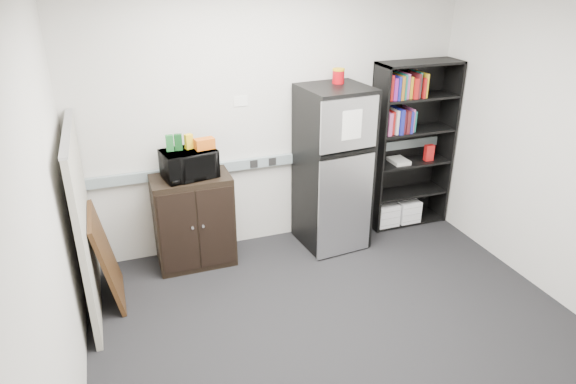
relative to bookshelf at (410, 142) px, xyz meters
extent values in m
plane|color=black|center=(-1.51, -1.57, -0.97)|extent=(4.00, 4.00, 0.00)
cube|color=silver|center=(-1.51, 0.18, 0.38)|extent=(4.00, 0.02, 2.70)
cube|color=silver|center=(0.49, -1.57, 0.38)|extent=(0.02, 3.50, 2.70)
cube|color=silver|center=(-3.51, -1.57, 0.38)|extent=(0.02, 3.50, 2.70)
cube|color=gray|center=(-1.51, 0.15, -0.07)|extent=(3.92, 0.05, 0.10)
cube|color=white|center=(-1.86, 0.18, 0.58)|extent=(0.14, 0.00, 0.10)
cube|color=black|center=(-0.41, -0.01, -0.05)|extent=(0.02, 0.34, 1.85)
cube|color=black|center=(0.46, -0.01, -0.05)|extent=(0.02, 0.34, 1.85)
cube|color=black|center=(0.02, 0.16, -0.05)|extent=(0.90, 0.02, 1.85)
cube|color=black|center=(0.02, -0.01, 0.87)|extent=(0.90, 0.34, 0.02)
cube|color=black|center=(0.02, -0.01, -0.95)|extent=(0.85, 0.32, 0.03)
cube|color=black|center=(0.02, -0.01, -0.60)|extent=(0.85, 0.32, 0.03)
cube|color=black|center=(0.02, -0.01, -0.23)|extent=(0.85, 0.32, 0.02)
cube|color=black|center=(0.02, -0.01, 0.14)|extent=(0.85, 0.32, 0.02)
cube|color=black|center=(0.02, -0.01, 0.51)|extent=(0.85, 0.32, 0.02)
cube|color=white|center=(-0.26, -0.02, -0.81)|extent=(0.25, 0.30, 0.25)
cube|color=white|center=(0.02, -0.02, -0.81)|extent=(0.25, 0.30, 0.25)
cube|color=gray|center=(-3.41, -0.49, -0.17)|extent=(0.05, 1.30, 1.60)
cube|color=#B2B2B7|center=(-3.41, -0.49, 0.64)|extent=(0.06, 1.30, 0.02)
cube|color=black|center=(-2.44, -0.06, -0.50)|extent=(0.75, 0.47, 0.93)
cube|color=black|center=(-2.62, -0.30, -0.50)|extent=(0.34, 0.01, 0.82)
cube|color=black|center=(-2.26, -0.30, -0.50)|extent=(0.34, 0.01, 0.82)
cylinder|color=#B2B2B7|center=(-2.49, -0.32, -0.46)|extent=(0.02, 0.02, 0.02)
cylinder|color=#B2B2B7|center=(-2.39, -0.32, -0.46)|extent=(0.02, 0.02, 0.02)
imported|color=black|center=(-2.44, -0.08, 0.10)|extent=(0.54, 0.41, 0.27)
cube|color=#195925|center=(-2.60, -0.05, 0.31)|extent=(0.07, 0.06, 0.15)
cube|color=#0E3D16|center=(-2.52, -0.05, 0.31)|extent=(0.08, 0.06, 0.15)
cube|color=gold|center=(-2.42, -0.05, 0.30)|extent=(0.08, 0.07, 0.14)
cube|color=#BE5313|center=(-2.29, -0.10, 0.28)|extent=(0.19, 0.13, 0.10)
cube|color=black|center=(-0.99, -0.14, -0.13)|extent=(0.69, 0.69, 1.67)
cube|color=silver|center=(-0.99, -0.47, 0.44)|extent=(0.61, 0.08, 0.50)
cube|color=silver|center=(-0.99, -0.47, -0.42)|extent=(0.61, 0.08, 1.07)
cube|color=black|center=(-0.99, -0.48, 0.15)|extent=(0.61, 0.07, 0.03)
cube|color=white|center=(-0.97, -0.48, 0.44)|extent=(0.21, 0.02, 0.28)
cube|color=black|center=(-0.99, -0.14, 0.71)|extent=(0.69, 0.69, 0.02)
cylinder|color=#A6070F|center=(-0.91, -0.02, 0.80)|extent=(0.12, 0.12, 0.14)
cylinder|color=gold|center=(-0.91, -0.02, 0.88)|extent=(0.12, 0.12, 0.02)
cube|color=black|center=(-3.28, -0.43, -0.54)|extent=(0.20, 0.67, 0.85)
cube|color=silver|center=(-3.26, -0.43, -0.54)|extent=(0.14, 0.57, 0.72)
camera|label=1|loc=(-3.08, -4.60, 1.83)|focal=32.00mm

